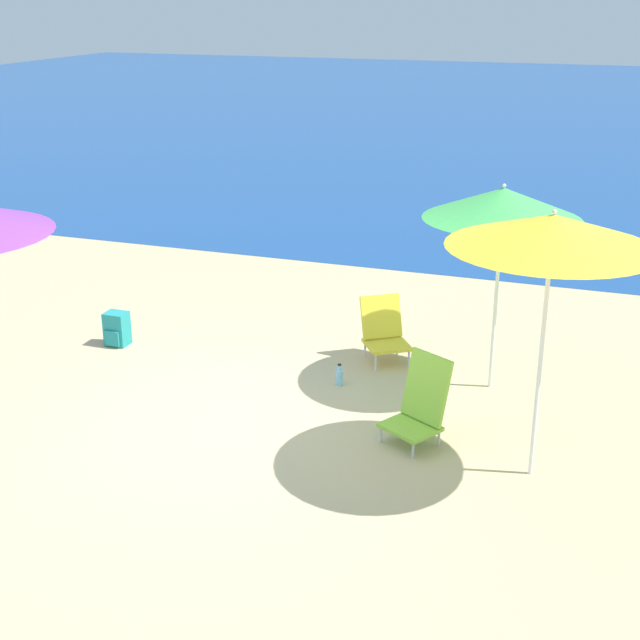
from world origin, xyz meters
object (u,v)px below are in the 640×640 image
at_px(water_bottle, 339,377).
at_px(backpack_teal, 117,329).
at_px(beach_chair_lime, 420,404).
at_px(beach_umbrella_green, 503,204).
at_px(beach_umbrella_yellow, 553,231).
at_px(beach_chair_yellow, 384,330).

bearing_deg(water_bottle, backpack_teal, 175.83).
bearing_deg(beach_chair_lime, beach_umbrella_green, 102.00).
bearing_deg(beach_umbrella_green, beach_umbrella_yellow, -69.59).
bearing_deg(beach_chair_lime, beach_umbrella_yellow, 14.28).
distance_m(backpack_teal, water_bottle, 2.81).
xyz_separation_m(backpack_teal, water_bottle, (2.80, -0.20, -0.10)).
relative_size(beach_umbrella_green, beach_umbrella_yellow, 0.93).
height_order(beach_umbrella_green, water_bottle, beach_umbrella_green).
bearing_deg(beach_umbrella_green, beach_chair_lime, -106.98).
bearing_deg(beach_umbrella_yellow, backpack_teal, 164.25).
bearing_deg(beach_umbrella_green, water_bottle, -161.96).
relative_size(beach_umbrella_yellow, backpack_teal, 5.86).
relative_size(beach_umbrella_yellow, beach_chair_yellow, 3.28).
xyz_separation_m(beach_chair_yellow, backpack_teal, (-3.04, -0.62, -0.15)).
height_order(beach_chair_yellow, backpack_teal, beach_chair_yellow).
relative_size(beach_umbrella_green, beach_chair_yellow, 3.04).
relative_size(beach_chair_lime, backpack_teal, 2.06).
distance_m(beach_umbrella_yellow, beach_chair_yellow, 3.29).
bearing_deg(backpack_teal, beach_umbrella_yellow, -15.75).
relative_size(beach_chair_yellow, beach_chair_lime, 0.87).
bearing_deg(beach_chair_lime, water_bottle, 168.68).
relative_size(beach_umbrella_green, water_bottle, 9.08).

